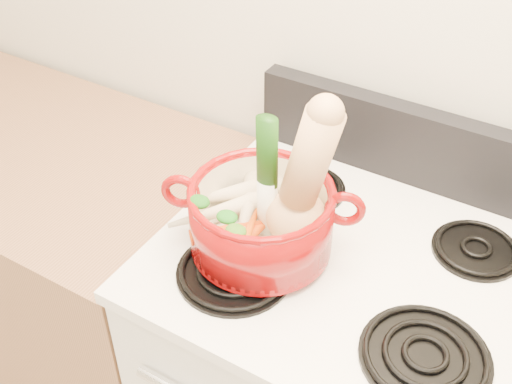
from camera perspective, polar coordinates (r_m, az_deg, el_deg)
The scene contains 21 objects.
wall_back at distance 1.37m, azimuth 16.72°, elevation 13.83°, with size 3.50×0.02×2.60m, color beige.
cooktop at distance 1.30m, azimuth 9.09°, elevation -6.40°, with size 0.78×0.67×0.03m, color white.
control_backsplash at distance 1.45m, azimuth 14.27°, elevation 3.89°, with size 0.76×0.05×0.18m, color black.
counter_left at distance 2.14m, azimuth -19.60°, elevation -4.73°, with size 1.36×0.65×0.90m, color #8E6143.
burner_front_left at distance 1.24m, azimuth -1.95°, elevation -7.00°, with size 0.22×0.22×0.02m, color black.
burner_front_right at distance 1.14m, azimuth 14.81°, elevation -13.83°, with size 0.22×0.22×0.02m, color black.
burner_back_left at distance 1.43m, azimuth 4.51°, elevation 0.44°, with size 0.17×0.17×0.02m, color black.
burner_back_right at distance 1.35m, azimuth 18.98°, elevation -4.74°, with size 0.17×0.17×0.02m, color black.
dutch_oven at distance 1.23m, azimuth 0.48°, elevation -2.38°, with size 0.28×0.28×0.14m, color maroon.
pot_handle_left at distance 1.23m, azimuth -6.72°, elevation 0.06°, with size 0.08×0.08×0.02m, color maroon.
pot_handle_right at distance 1.19m, azimuth 7.93°, elevation -1.50°, with size 0.08×0.08×0.02m, color maroon.
squash at distance 1.15m, azimuth 4.56°, elevation 1.11°, with size 0.12×0.12×0.30m, color tan, non-canonical shape.
leek at distance 1.18m, azimuth 1.02°, elevation 1.52°, with size 0.04×0.04×0.27m, color white.
ginger at distance 1.30m, azimuth 4.01°, elevation -0.79°, with size 0.09×0.07×0.05m, color #D6C083.
parsnip_0 at distance 1.29m, azimuth -1.00°, elevation -0.97°, with size 0.04×0.04×0.20m, color beige.
parsnip_1 at distance 1.27m, azimuth -2.97°, elevation -1.50°, with size 0.05×0.05×0.22m, color beige.
parsnip_2 at distance 1.26m, azimuth -0.75°, elevation -1.30°, with size 0.05×0.05×0.21m, color beige.
parsnip_3 at distance 1.28m, azimuth -2.89°, elevation -0.10°, with size 0.04×0.04×0.20m, color beige.
carrot_0 at distance 1.23m, azimuth -0.04°, elevation -3.59°, with size 0.03×0.03×0.15m, color #C54809.
carrot_1 at distance 1.23m, azimuth -2.44°, elevation -3.48°, with size 0.03×0.03×0.15m, color #CE4E0A.
carrot_2 at distance 1.20m, azimuth -0.92°, elevation -4.24°, with size 0.03×0.03×0.16m, color #DF590B.
Camera 1 is at (0.29, 0.52, 1.85)m, focal length 45.00 mm.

